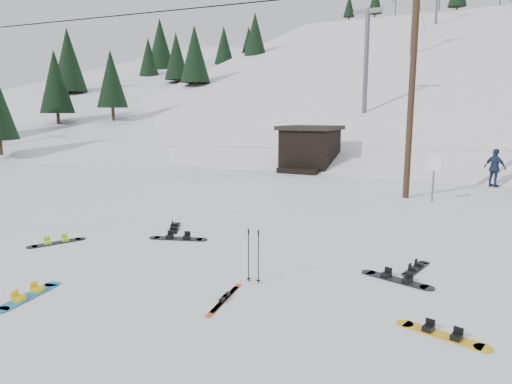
% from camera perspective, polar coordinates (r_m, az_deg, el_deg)
% --- Properties ---
extents(ground, '(200.00, 200.00, 0.00)m').
position_cam_1_polar(ground, '(8.53, -13.24, -15.10)').
color(ground, white).
rests_on(ground, ground).
extents(ski_slope, '(60.00, 85.24, 65.97)m').
position_cam_1_polar(ski_slope, '(62.97, 22.01, -5.11)').
color(ski_slope, white).
rests_on(ski_slope, ground).
extents(ridge_left, '(47.54, 95.03, 58.38)m').
position_cam_1_polar(ridge_left, '(69.27, -9.70, -2.33)').
color(ridge_left, white).
rests_on(ridge_left, ground).
extents(treeline_left, '(20.00, 64.00, 10.00)m').
position_cam_1_polar(treeline_left, '(60.35, -13.08, 6.30)').
color(treeline_left, black).
rests_on(treeline_left, ground).
extents(treeline_crest, '(50.00, 6.00, 10.00)m').
position_cam_1_polar(treeline_crest, '(92.01, 24.46, 6.85)').
color(treeline_crest, black).
rests_on(treeline_crest, ski_slope).
extents(utility_pole, '(2.00, 0.26, 9.00)m').
position_cam_1_polar(utility_pole, '(20.07, 18.92, 12.59)').
color(utility_pole, '#3A2819').
rests_on(utility_pole, ground).
extents(trail_sign, '(0.50, 0.09, 1.85)m').
position_cam_1_polar(trail_sign, '(19.61, 21.35, 2.54)').
color(trail_sign, '#595B60').
rests_on(trail_sign, ground).
extents(lift_hut, '(3.40, 4.10, 2.75)m').
position_cam_1_polar(lift_hut, '(28.68, 6.73, 5.47)').
color(lift_hut, black).
rests_on(lift_hut, ground).
extents(lift_tower_near, '(2.20, 0.36, 8.00)m').
position_cam_1_polar(lift_tower_near, '(37.19, 13.64, 16.30)').
color(lift_tower_near, '#595B60').
rests_on(lift_tower_near, ski_slope).
extents(lift_tower_mid, '(2.20, 0.36, 8.00)m').
position_cam_1_polar(lift_tower_mid, '(57.55, 19.08, 20.23)').
color(lift_tower_mid, '#595B60').
rests_on(lift_tower_mid, ski_slope).
extents(hero_snowboard, '(0.54, 1.60, 0.11)m').
position_cam_1_polar(hero_snowboard, '(10.18, -26.58, -11.52)').
color(hero_snowboard, '#1A79AD').
rests_on(hero_snowboard, ground).
extents(hero_skis, '(0.37, 1.63, 0.08)m').
position_cam_1_polar(hero_skis, '(9.06, -3.94, -13.15)').
color(hero_skis, '#AB3B11').
rests_on(hero_skis, ground).
extents(ski_poles, '(0.32, 0.08, 1.15)m').
position_cam_1_polar(ski_poles, '(9.71, -0.33, -7.94)').
color(ski_poles, black).
rests_on(ski_poles, ground).
extents(board_scatter_a, '(1.64, 0.77, 0.12)m').
position_cam_1_polar(board_scatter_a, '(13.25, -9.71, -5.71)').
color(board_scatter_a, black).
rests_on(board_scatter_a, ground).
extents(board_scatter_b, '(0.93, 1.31, 0.10)m').
position_cam_1_polar(board_scatter_b, '(14.44, -10.17, -4.42)').
color(board_scatter_b, black).
rests_on(board_scatter_b, ground).
extents(board_scatter_c, '(0.81, 1.46, 0.11)m').
position_cam_1_polar(board_scatter_c, '(13.81, -23.64, -5.78)').
color(board_scatter_c, black).
rests_on(board_scatter_c, ground).
extents(board_scatter_d, '(1.60, 0.67, 0.12)m').
position_cam_1_polar(board_scatter_d, '(10.43, 17.17, -10.37)').
color(board_scatter_d, black).
rests_on(board_scatter_d, ground).
extents(board_scatter_e, '(1.49, 0.58, 0.11)m').
position_cam_1_polar(board_scatter_e, '(8.29, 22.22, -16.17)').
color(board_scatter_e, yellow).
rests_on(board_scatter_e, ground).
extents(board_scatter_f, '(0.47, 1.34, 0.10)m').
position_cam_1_polar(board_scatter_f, '(11.28, 19.36, -8.98)').
color(board_scatter_f, black).
rests_on(board_scatter_f, ground).
extents(skier_navy, '(1.16, 0.97, 1.86)m').
position_cam_1_polar(skier_navy, '(24.79, 27.69, 2.68)').
color(skier_navy, '#1C2B46').
rests_on(skier_navy, ground).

